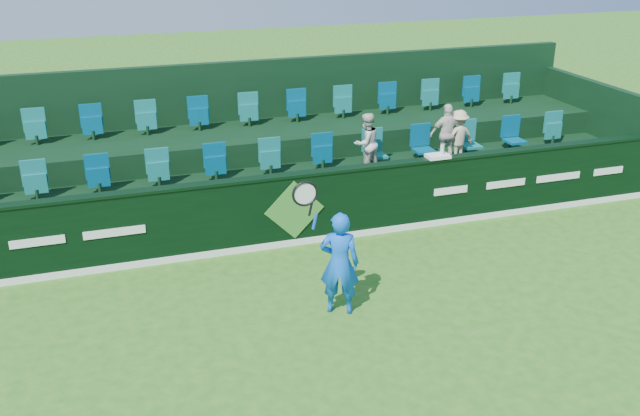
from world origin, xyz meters
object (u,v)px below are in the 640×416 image
object	(u,v)px
towel	(438,156)
drinks_bottle	(442,151)
spectator_middle	(447,134)
tennis_player	(339,262)
spectator_right	(458,136)
spectator_left	(366,143)

from	to	relation	value
towel	drinks_bottle	distance (m)	0.12
spectator_middle	tennis_player	bearing A→B (deg)	53.43
spectator_right	towel	size ratio (longest dim) A/B	2.56
towel	spectator_middle	bearing A→B (deg)	55.15
spectator_middle	drinks_bottle	world-z (taller)	spectator_middle
towel	drinks_bottle	xyz separation A→B (m)	(0.08, 0.00, 0.09)
spectator_middle	drinks_bottle	bearing A→B (deg)	66.47
spectator_middle	towel	bearing A→B (deg)	63.44
tennis_player	drinks_bottle	bearing A→B (deg)	40.75
towel	drinks_bottle	bearing A→B (deg)	0.00
spectator_middle	spectator_right	bearing A→B (deg)	-171.71
spectator_middle	drinks_bottle	xyz separation A→B (m)	(-0.70, -1.12, 0.05)
towel	drinks_bottle	size ratio (longest dim) A/B	1.79
spectator_middle	towel	xyz separation A→B (m)	(-0.78, -1.12, -0.04)
tennis_player	spectator_right	world-z (taller)	tennis_player
tennis_player	spectator_left	bearing A→B (deg)	63.04
towel	spectator_left	bearing A→B (deg)	131.63
spectator_middle	spectator_right	world-z (taller)	spectator_middle
spectator_middle	spectator_right	distance (m)	0.26
spectator_left	spectator_middle	size ratio (longest dim) A/B	0.97
tennis_player	towel	xyz separation A→B (m)	(2.85, 2.53, 0.55)
drinks_bottle	spectator_right	bearing A→B (deg)	49.77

